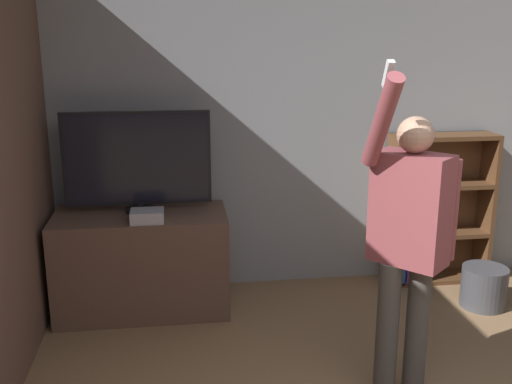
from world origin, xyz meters
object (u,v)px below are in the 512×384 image
object	(u,v)px
television	(137,161)
waste_bin	(484,287)
bookshelf	(429,214)
person	(409,234)
game_console	(147,216)

from	to	relation	value
television	waste_bin	bearing A→B (deg)	-7.95
bookshelf	person	xyz separation A→B (m)	(-0.85, -1.61, 0.41)
bookshelf	waste_bin	distance (m)	0.75
bookshelf	person	distance (m)	1.87
television	waste_bin	distance (m)	2.85
television	bookshelf	distance (m)	2.48
game_console	waste_bin	xyz separation A→B (m)	(2.58, -0.11, -0.66)
game_console	bookshelf	world-z (taller)	bookshelf
game_console	bookshelf	distance (m)	2.39
person	waste_bin	distance (m)	1.73
game_console	waste_bin	distance (m)	2.66
television	person	xyz separation A→B (m)	(1.56, -1.41, -0.17)
game_console	waste_bin	world-z (taller)	game_console
bookshelf	waste_bin	xyz separation A→B (m)	(0.24, -0.57, -0.43)
game_console	person	xyz separation A→B (m)	(1.49, -1.16, 0.19)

